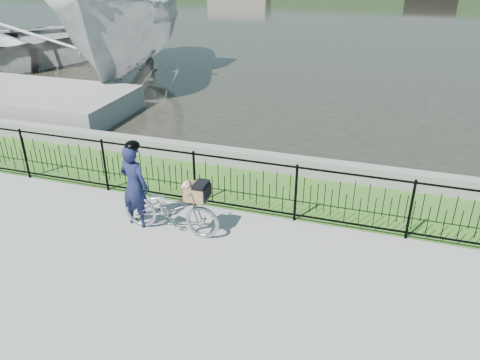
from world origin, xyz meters
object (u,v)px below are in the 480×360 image
(boat_far, at_px, (1,44))
(boat_near, at_px, (127,25))
(cyclist, at_px, (134,184))
(bicycle_rig, at_px, (171,208))

(boat_far, bearing_deg, boat_near, 0.11)
(cyclist, bearing_deg, bicycle_rig, -3.11)
(boat_near, bearing_deg, cyclist, -60.16)
(cyclist, xyz_separation_m, boat_near, (-5.50, 9.60, 1.16))
(bicycle_rig, relative_size, boat_far, 0.16)
(cyclist, bearing_deg, boat_near, 119.84)
(boat_near, bearing_deg, bicycle_rig, -57.14)
(bicycle_rig, distance_m, boat_far, 15.65)
(cyclist, relative_size, boat_near, 0.16)
(bicycle_rig, distance_m, boat_near, 11.57)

